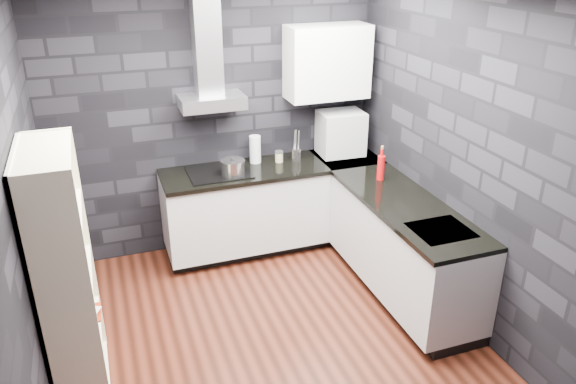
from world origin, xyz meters
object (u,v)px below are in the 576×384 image
storage_jar (279,157)px  fruit_bowl (65,283)px  utensil_crock (296,154)px  pot (233,168)px  red_bottle (381,168)px  glass_vase (255,149)px  appliance_garage (341,133)px  bookshelf (66,277)px

storage_jar → fruit_bowl: size_ratio=0.44×
fruit_bowl → utensil_crock: bearing=36.8°
pot → red_bottle: bearing=-23.5°
glass_vase → fruit_bowl: glass_vase is taller
utensil_crock → appliance_garage: size_ratio=0.28×
storage_jar → appliance_garage: appliance_garage is taller
glass_vase → appliance_garage: appliance_garage is taller
glass_vase → storage_jar: 0.25m
pot → glass_vase: bearing=41.2°
utensil_crock → appliance_garage: 0.52m
pot → fruit_bowl: pot is taller
bookshelf → glass_vase: bearing=57.2°
pot → storage_jar: (0.52, 0.19, -0.03)m
pot → bookshelf: size_ratio=0.12×
appliance_garage → pot: bearing=-167.8°
pot → bookshelf: (-1.48, -1.32, -0.08)m
pot → storage_jar: pot is taller
glass_vase → storage_jar: bearing=-16.4°
fruit_bowl → red_bottle: bearing=18.3°
bookshelf → utensil_crock: bearing=50.1°
storage_jar → utensil_crock: 0.18m
appliance_garage → bookshelf: bookshelf is taller
storage_jar → utensil_crock: (0.18, -0.02, 0.01)m
utensil_crock → appliance_garage: bearing=2.8°
glass_vase → utensil_crock: (0.40, -0.08, -0.08)m
fruit_bowl → appliance_garage: bearing=31.8°
appliance_garage → red_bottle: size_ratio=1.91×
glass_vase → bookshelf: bookshelf is taller
pot → appliance_garage: bearing=9.5°
utensil_crock → red_bottle: (0.56, -0.73, 0.05)m
glass_vase → fruit_bowl: size_ratio=1.25×
pot → bookshelf: bearing=-138.4°
storage_jar → fruit_bowl: bearing=-140.6°
storage_jar → appliance_garage: size_ratio=0.22×
pot → red_bottle: size_ratio=0.94×
pot → utensil_crock: pot is taller
red_bottle → bookshelf: bookshelf is taller
storage_jar → bookshelf: size_ratio=0.05×
red_bottle → utensil_crock: bearing=127.8°
storage_jar → bookshelf: bookshelf is taller
storage_jar → red_bottle: (0.74, -0.74, 0.07)m
appliance_garage → glass_vase: bearing=178.9°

